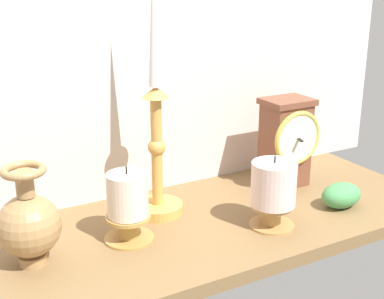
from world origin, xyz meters
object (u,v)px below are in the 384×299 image
candlestick_tall_left (156,133)px  pillar_candle_near_clock (127,204)px  brass_vase_bulbous (28,222)px  pillar_candle_front (273,191)px  mantel_clock (287,141)px

candlestick_tall_left → pillar_candle_near_clock: candlestick_tall_left is taller
candlestick_tall_left → brass_vase_bulbous: 27.24cm
candlestick_tall_left → pillar_candle_front: size_ratio=3.50×
mantel_clock → brass_vase_bulbous: mantel_clock is taller
brass_vase_bulbous → pillar_candle_near_clock: 16.11cm
pillar_candle_front → pillar_candle_near_clock: same height
brass_vase_bulbous → pillar_candle_front: brass_vase_bulbous is taller
candlestick_tall_left → pillar_candle_near_clock: bearing=-143.0°
mantel_clock → pillar_candle_near_clock: bearing=-171.1°
pillar_candle_front → brass_vase_bulbous: bearing=168.6°
candlestick_tall_left → brass_vase_bulbous: bearing=-164.9°
mantel_clock → candlestick_tall_left: candlestick_tall_left is taller
brass_vase_bulbous → pillar_candle_front: 40.95cm
candlestick_tall_left → pillar_candle_front: bearing=-44.3°
mantel_clock → candlestick_tall_left: (-29.31, 0.67, 5.95)cm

